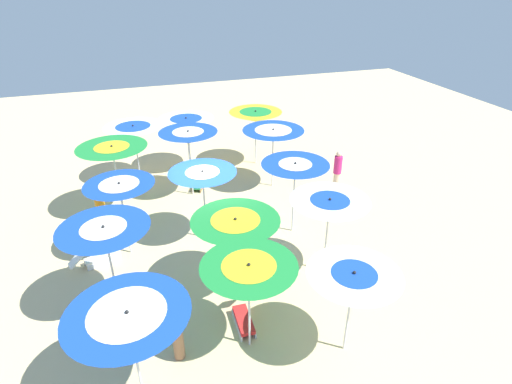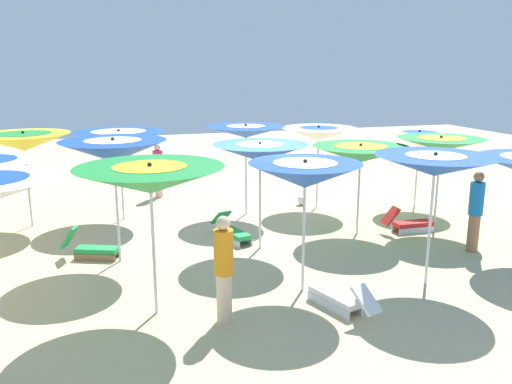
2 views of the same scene
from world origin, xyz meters
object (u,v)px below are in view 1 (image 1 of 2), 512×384
Objects in this scene: beach_umbrella_1 at (113,153)px; lounger_2 at (243,316)px; lounger_3 at (225,221)px; beachgoer_0 at (337,171)px; beach_umbrella_4 at (129,321)px; lounger_1 at (98,258)px; beach_umbrella_11 at (273,134)px; beach_umbrella_7 at (203,177)px; lounger_0 at (199,182)px; beach_umbrella_13 at (329,206)px; beach_umbrella_8 at (236,226)px; beach_umbrella_6 at (188,137)px; beach_umbrella_5 at (186,122)px; beach_umbrella_9 at (249,271)px; beachgoer_1 at (100,204)px; beach_umbrella_3 at (105,234)px; beach_umbrella_10 at (256,116)px; beach_umbrella_2 at (120,191)px; beach_umbrella_14 at (353,282)px; beach_umbrella_0 at (134,131)px; beach_umbrella_12 at (295,169)px; beach_ball at (329,256)px; beachgoer_2 at (176,326)px.

beach_umbrella_1 is 7.07m from lounger_2.
beachgoer_0 is at bearing 176.89° from lounger_3.
beach_umbrella_4 is 1.58× the size of lounger_1.
beach_umbrella_11 is at bearing 144.12° from beach_umbrella_4.
beach_umbrella_7 is 5.68m from beachgoer_0.
beach_umbrella_1 reaches higher than beachgoer_0.
beach_umbrella_11 is at bearing 96.26° from lounger_0.
lounger_3 is at bearing 173.23° from lounger_2.
beach_umbrella_11 is 5.28m from beach_umbrella_13.
lounger_2 is at bearing -9.93° from beach_umbrella_8.
beach_umbrella_5 is at bearing 172.77° from beach_umbrella_6.
lounger_3 is (2.28, -2.47, -1.92)m from beach_umbrella_11.
beach_umbrella_9 is 3.35m from beach_umbrella_13.
lounger_1 is at bearing -32.90° from beachgoer_1.
beach_umbrella_9 is 1.61× the size of lounger_1.
beach_umbrella_3 reaches higher than beach_umbrella_10.
beach_umbrella_2 is 6.72m from beach_umbrella_14.
lounger_3 is (4.92, 0.30, -1.79)m from beach_umbrella_5.
lounger_1 is at bearing -110.24° from beach_umbrella_13.
beach_umbrella_3 is at bearing -49.45° from beach_umbrella_7.
lounger_0 is at bearing -158.56° from beach_umbrella_13.
beach_umbrella_9 is 5.27m from lounger_3.
beachgoer_1 is at bearing -22.18° from beach_umbrella_0.
beach_umbrella_10 is at bearing 179.15° from beach_umbrella_11.
beach_umbrella_12 is at bearing 85.40° from beach_umbrella_2.
beach_umbrella_10 is 1.01× the size of beach_umbrella_11.
beach_umbrella_8 is at bearing 86.55° from beach_umbrella_3.
beach_umbrella_7 is 4.34m from beach_ball.
lounger_2 is (3.30, -2.64, -2.00)m from beach_umbrella_12.
beach_umbrella_14 is (10.56, 1.60, -0.09)m from beach_umbrella_5.
beach_umbrella_5 is 8.27m from beach_umbrella_13.
beach_umbrella_5 is (-7.67, 3.12, -0.19)m from beach_umbrella_3.
beach_umbrella_12 is at bearing 171.53° from beach_umbrella_14.
beachgoer_2 is (0.53, -1.58, 0.71)m from lounger_2.
beach_umbrella_1 is 1.09× the size of beach_umbrella_4.
beach_umbrella_0 is 0.99× the size of beach_umbrella_9.
beach_umbrella_13 is at bearing -38.26° from lounger_1.
beach_umbrella_7 is 1.00× the size of beach_umbrella_11.
beach_umbrella_11 is 8.00m from beach_umbrella_14.
beach_umbrella_5 is at bearing 179.19° from beach_umbrella_8.
lounger_1 is (-4.59, -0.86, -1.75)m from beach_umbrella_4.
beach_umbrella_1 is at bearing 70.36° from beachgoer_0.
beach_umbrella_13 is 1.98m from beach_ball.
lounger_1 reaches higher than beach_ball.
beach_umbrella_8 reaches higher than lounger_1.
lounger_1 is (3.29, -3.31, -2.07)m from beach_umbrella_6.
beach_umbrella_12 is 1.70× the size of lounger_1.
beach_umbrella_7 is 0.99× the size of beach_umbrella_10.
beach_umbrella_6 reaches higher than beach_ball.
beach_umbrella_8 reaches higher than lounger_3.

